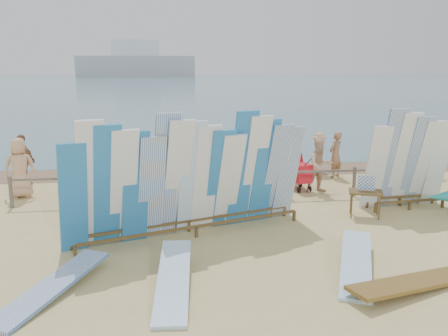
{
  "coord_description": "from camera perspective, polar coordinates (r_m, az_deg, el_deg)",
  "views": [
    {
      "loc": [
        -1.69,
        -10.41,
        3.87
      ],
      "look_at": [
        -0.1,
        2.22,
        1.15
      ],
      "focal_mm": 38.0,
      "sensor_mm": 36.0,
      "label": 1
    }
  ],
  "objects": [
    {
      "name": "beachgoer_9",
      "position": [
        17.74,
        11.26,
        1.76
      ],
      "size": [
        0.87,
        1.07,
        1.54
      ],
      "primitive_type": "imported",
      "rotation": [
        0.0,
        0.0,
        4.17
      ],
      "color": "tan",
      "rests_on": "ground"
    },
    {
      "name": "beachgoer_4",
      "position": [
        14.65,
        2.45,
        -0.05
      ],
      "size": [
        0.95,
        0.95,
        1.6
      ],
      "primitive_type": "imported",
      "rotation": [
        0.0,
        0.0,
        2.36
      ],
      "color": "#8C6042",
      "rests_on": "ground"
    },
    {
      "name": "ocean",
      "position": [
        138.48,
        -6.58,
        10.38
      ],
      "size": [
        320.0,
        240.0,
        0.02
      ],
      "primitive_type": "cube",
      "color": "slate",
      "rests_on": "ground"
    },
    {
      "name": "beachgoer_extra_1",
      "position": [
        16.94,
        -23.05,
        0.85
      ],
      "size": [
        1.09,
        0.89,
        1.72
      ],
      "primitive_type": "imported",
      "rotation": [
        0.0,
        0.0,
        2.61
      ],
      "color": "#8C6042",
      "rests_on": "ground"
    },
    {
      "name": "flat_board_e",
      "position": [
        9.06,
        -19.85,
        -14.02
      ],
      "size": [
        1.71,
        2.66,
        0.28
      ],
      "primitive_type": "cube",
      "rotation": [
        0.08,
        0.0,
        -0.46
      ],
      "color": "white",
      "rests_on": "ground"
    },
    {
      "name": "flat_board_c",
      "position": [
        9.31,
        21.73,
        -13.42
      ],
      "size": [
        2.73,
        1.44,
        0.26
      ],
      "primitive_type": "cube",
      "rotation": [
        0.07,
        0.0,
        1.92
      ],
      "color": "brown",
      "rests_on": "ground"
    },
    {
      "name": "ground",
      "position": [
        11.24,
        1.93,
        -8.1
      ],
      "size": [
        160.0,
        160.0,
        0.0
      ],
      "primitive_type": "plane",
      "color": "tan",
      "rests_on": "ground"
    },
    {
      "name": "distant_ship",
      "position": [
        190.7,
        -10.52,
        12.29
      ],
      "size": [
        45.0,
        8.0,
        14.0
      ],
      "color": "#999EA3",
      "rests_on": "ocean"
    },
    {
      "name": "vendor_table",
      "position": [
        13.01,
        16.59,
        -4.06
      ],
      "size": [
        0.99,
        0.84,
        1.12
      ],
      "rotation": [
        0.0,
        0.0,
        -0.34
      ],
      "color": "brown",
      "rests_on": "ground"
    },
    {
      "name": "beachgoer_5",
      "position": [
        17.81,
        2.92,
        2.45
      ],
      "size": [
        1.54,
        1.59,
        1.8
      ],
      "primitive_type": "imported",
      "rotation": [
        0.0,
        0.0,
        3.96
      ],
      "color": "beige",
      "rests_on": "ground"
    },
    {
      "name": "flat_board_a",
      "position": [
        8.74,
        -6.07,
        -14.32
      ],
      "size": [
        0.76,
        2.72,
        0.42
      ],
      "primitive_type": "cube",
      "rotation": [
        0.13,
        0.0,
        -0.08
      ],
      "color": "#96C7F0",
      "rests_on": "ground"
    },
    {
      "name": "beachgoer_3",
      "position": [
        16.22,
        -4.95,
        1.35
      ],
      "size": [
        0.65,
        1.19,
        1.74
      ],
      "primitive_type": "imported",
      "rotation": [
        0.0,
        0.0,
        1.74
      ],
      "color": "tan",
      "rests_on": "ground"
    },
    {
      "name": "beachgoer_extra_0",
      "position": [
        18.7,
        23.13,
        1.69
      ],
      "size": [
        0.74,
        1.14,
        1.64
      ],
      "primitive_type": "imported",
      "rotation": [
        0.0,
        0.0,
        1.26
      ],
      "color": "tan",
      "rests_on": "ground"
    },
    {
      "name": "fence",
      "position": [
        13.9,
        0.0,
        -1.42
      ],
      "size": [
        12.08,
        0.08,
        0.9
      ],
      "color": "#65594C",
      "rests_on": "ground"
    },
    {
      "name": "beachgoer_8",
      "position": [
        15.11,
        11.46,
        0.32
      ],
      "size": [
        0.89,
        0.53,
        1.72
      ],
      "primitive_type": "imported",
      "rotation": [
        0.0,
        0.0,
        0.17
      ],
      "color": "beige",
      "rests_on": "ground"
    },
    {
      "name": "wet_sand_strip",
      "position": [
        18.11,
        -1.66,
        -0.29
      ],
      "size": [
        40.0,
        2.6,
        0.01
      ],
      "primitive_type": "cube",
      "color": "brown",
      "rests_on": "ground"
    },
    {
      "name": "beach_chair_left",
      "position": [
        14.94,
        2.92,
        -1.97
      ],
      "size": [
        0.65,
        0.67,
        0.87
      ],
      "rotation": [
        0.0,
        0.0,
        -0.21
      ],
      "color": "red",
      "rests_on": "ground"
    },
    {
      "name": "flat_board_b",
      "position": [
        9.74,
        15.55,
        -11.83
      ],
      "size": [
        1.56,
        2.7,
        0.35
      ],
      "primitive_type": "cube",
      "rotation": [
        0.1,
        0.0,
        -0.4
      ],
      "color": "#96C7F0",
      "rests_on": "ground"
    },
    {
      "name": "beachgoer_0",
      "position": [
        15.46,
        -23.37,
        0.02
      ],
      "size": [
        0.93,
        0.51,
        1.82
      ],
      "primitive_type": "imported",
      "rotation": [
        0.0,
        0.0,
        3.24
      ],
      "color": "tan",
      "rests_on": "ground"
    },
    {
      "name": "beachgoer_6",
      "position": [
        16.25,
        8.2,
        0.95
      ],
      "size": [
        0.63,
        0.84,
        1.55
      ],
      "primitive_type": "imported",
      "rotation": [
        0.0,
        0.0,
        4.31
      ],
      "color": "tan",
      "rests_on": "ground"
    },
    {
      "name": "main_surfboard_rack",
      "position": [
        10.95,
        -3.96,
        -1.55
      ],
      "size": [
        5.75,
        2.51,
        2.93
      ],
      "rotation": [
        0.0,
        0.0,
        0.33
      ],
      "color": "brown",
      "rests_on": "ground"
    },
    {
      "name": "stroller",
      "position": [
        15.34,
        9.11,
        -0.96
      ],
      "size": [
        0.73,
        0.92,
        1.13
      ],
      "rotation": [
        0.0,
        0.0,
        0.2
      ],
      "color": "red",
      "rests_on": "ground"
    },
    {
      "name": "side_surfboard_rack",
      "position": [
        13.98,
        21.22,
        0.49
      ],
      "size": [
        2.51,
        0.95,
        2.83
      ],
      "rotation": [
        0.0,
        0.0,
        0.09
      ],
      "color": "brown",
      "rests_on": "ground"
    },
    {
      "name": "beachgoer_10",
      "position": [
        17.7,
        20.3,
        1.25
      ],
      "size": [
        0.63,
        0.99,
        1.56
      ],
      "primitive_type": "imported",
      "rotation": [
        0.0,
        0.0,
        4.44
      ],
      "color": "#8C6042",
      "rests_on": "ground"
    },
    {
      "name": "beach_chair_right",
      "position": [
        15.48,
        7.69,
        -1.56
      ],
      "size": [
        0.74,
        0.75,
        0.87
      ],
      "rotation": [
        0.0,
        0.0,
        0.47
      ],
      "color": "red",
      "rests_on": "ground"
    },
    {
      "name": "beachgoer_7",
      "position": [
        17.3,
        13.26,
        1.57
      ],
      "size": [
        0.67,
        0.63,
        1.64
      ],
      "primitive_type": "imported",
      "rotation": [
        0.0,
        0.0,
        3.82
      ],
      "color": "#8C6042",
      "rests_on": "ground"
    }
  ]
}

